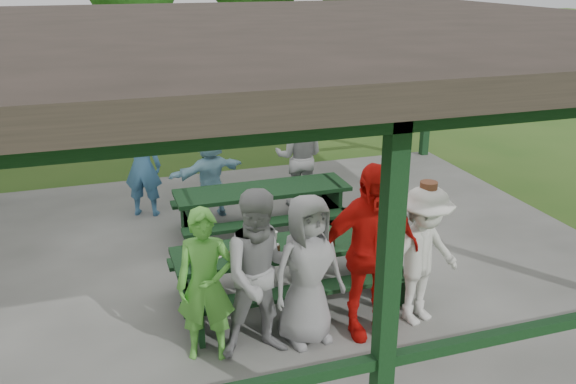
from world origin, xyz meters
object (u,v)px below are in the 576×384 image
object	(u,v)px
contestant_red	(368,251)
spectator_lblue	(210,175)
contestant_green	(206,285)
spectator_blue	(142,166)
picnic_table_far	(263,205)
contestant_white_fedora	(423,256)
contestant_grey_mid	(308,270)
picnic_table_near	(292,264)
spectator_grey	(299,157)
contestant_grey_left	(263,275)
farm_trailer	(21,120)
pickup_truck	(199,94)

from	to	relation	value
contestant_red	spectator_lblue	size ratio (longest dim) A/B	1.39
contestant_green	spectator_blue	distance (m)	4.19
picnic_table_far	contestant_white_fedora	bearing A→B (deg)	-70.05
contestant_red	contestant_grey_mid	bearing A→B (deg)	176.66
contestant_white_fedora	spectator_blue	size ratio (longest dim) A/B	1.01
picnic_table_near	spectator_grey	world-z (taller)	spectator_grey
contestant_white_fedora	spectator_blue	distance (m)	5.04
contestant_grey_mid	spectator_blue	size ratio (longest dim) A/B	1.00
contestant_grey_left	farm_trailer	xyz separation A→B (m)	(-3.07, 9.68, -0.37)
contestant_green	farm_trailer	bearing A→B (deg)	120.37
contestant_red	spectator_lblue	xyz separation A→B (m)	(-0.97, 3.88, -0.28)
picnic_table_near	contestant_green	xyz separation A→B (m)	(-1.19, -0.81, 0.35)
pickup_truck	spectator_lblue	bearing A→B (deg)	-176.62
spectator_blue	spectator_grey	bearing A→B (deg)	-166.82
contestant_red	spectator_grey	size ratio (longest dim) A/B	1.15
contestant_green	spectator_blue	world-z (taller)	spectator_blue
pickup_truck	contestant_grey_left	bearing A→B (deg)	-174.67
spectator_blue	contestant_grey_left	bearing A→B (deg)	122.05
contestant_grey_mid	farm_trailer	distance (m)	10.24
contestant_green	contestant_grey_left	xyz separation A→B (m)	(0.56, -0.14, 0.09)
spectator_lblue	contestant_grey_left	bearing A→B (deg)	67.80
contestant_green	spectator_lblue	xyz separation A→B (m)	(0.79, 3.78, -0.11)
spectator_lblue	farm_trailer	size ratio (longest dim) A/B	0.38
spectator_blue	contestant_red	bearing A→B (deg)	136.47
spectator_lblue	pickup_truck	size ratio (longest dim) A/B	0.26
contestant_grey_left	contestant_white_fedora	world-z (taller)	contestant_grey_left
contestant_green	pickup_truck	world-z (taller)	contestant_green
picnic_table_near	pickup_truck	world-z (taller)	pickup_truck
contestant_grey_mid	spectator_blue	world-z (taller)	same
contestant_red	spectator_blue	size ratio (longest dim) A/B	1.18
spectator_blue	spectator_grey	distance (m)	2.59
spectator_lblue	spectator_grey	size ratio (longest dim) A/B	0.83
spectator_lblue	spectator_blue	world-z (taller)	spectator_blue
picnic_table_far	contestant_grey_mid	size ratio (longest dim) A/B	1.54
spectator_lblue	contestant_green	bearing A→B (deg)	59.28
contestant_green	spectator_blue	bearing A→B (deg)	108.95
spectator_lblue	spectator_grey	xyz separation A→B (m)	(1.54, 0.03, 0.15)
contestant_grey_left	spectator_grey	xyz separation A→B (m)	(1.76, 3.95, -0.05)
contestant_grey_left	farm_trailer	bearing A→B (deg)	110.80
spectator_blue	pickup_truck	distance (m)	6.84
picnic_table_near	spectator_lblue	bearing A→B (deg)	97.78
contestant_red	spectator_blue	bearing A→B (deg)	116.98
contestant_grey_left	contestant_white_fedora	bearing A→B (deg)	4.79
contestant_white_fedora	spectator_blue	xyz separation A→B (m)	(-2.69, 4.27, 0.02)
picnic_table_near	contestant_grey_mid	xyz separation A→B (m)	(-0.10, -0.86, 0.37)
contestant_green	contestant_grey_mid	xyz separation A→B (m)	(1.09, -0.04, 0.02)
spectator_grey	pickup_truck	world-z (taller)	spectator_grey
contestant_grey_mid	pickup_truck	xyz separation A→B (m)	(0.76, 10.74, -0.18)
contestant_white_fedora	contestant_red	bearing A→B (deg)	165.50
contestant_grey_left	spectator_blue	size ratio (longest dim) A/B	1.09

